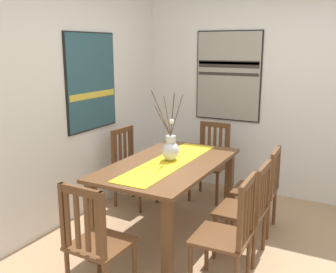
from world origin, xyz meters
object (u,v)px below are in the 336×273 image
object	(u,v)px
chair_1	(261,187)
chair_2	(229,233)
dining_table	(169,174)
chair_5	(132,166)
painting_on_side_wall	(228,76)
chair_4	(211,160)
centerpiece_vase	(171,149)
chair_0	(248,208)
chair_3	(95,241)
painting_on_back_wall	(91,82)

from	to	relation	value
chair_1	chair_2	size ratio (longest dim) A/B	0.94
dining_table	chair_5	size ratio (longest dim) A/B	1.74
chair_5	painting_on_side_wall	size ratio (longest dim) A/B	0.81
painting_on_side_wall	dining_table	bearing A→B (deg)	179.77
chair_4	chair_2	bearing A→B (deg)	-154.06
centerpiece_vase	chair_2	size ratio (longest dim) A/B	0.74
chair_0	chair_5	bearing A→B (deg)	71.25
centerpiece_vase	painting_on_side_wall	distance (m)	1.69
chair_0	chair_2	size ratio (longest dim) A/B	0.95
chair_1	chair_2	xyz separation A→B (m)	(-1.13, -0.05, 0.01)
painting_on_side_wall	chair_5	bearing A→B (deg)	144.06
chair_3	chair_1	bearing A→B (deg)	-24.32
centerpiece_vase	chair_2	world-z (taller)	centerpiece_vase
chair_4	centerpiece_vase	bearing A→B (deg)	-179.00
painting_on_back_wall	painting_on_side_wall	distance (m)	1.78
painting_on_side_wall	chair_1	bearing A→B (deg)	-144.28
chair_1	chair_3	world-z (taller)	chair_3
dining_table	centerpiece_vase	xyz separation A→B (m)	(0.05, 0.01, 0.25)
chair_0	chair_1	world-z (taller)	chair_0
centerpiece_vase	chair_3	distance (m)	1.27
chair_1	painting_on_back_wall	distance (m)	2.17
dining_table	chair_2	xyz separation A→B (m)	(-0.56, -0.82, -0.18)
dining_table	centerpiece_vase	world-z (taller)	centerpiece_vase
painting_on_back_wall	centerpiece_vase	bearing A→B (deg)	-100.49
centerpiece_vase	dining_table	bearing A→B (deg)	-170.62
centerpiece_vase	chair_0	distance (m)	0.92
centerpiece_vase	chair_5	distance (m)	1.01
centerpiece_vase	chair_1	xyz separation A→B (m)	(0.51, -0.78, -0.43)
chair_0	chair_2	world-z (taller)	chair_2
chair_1	painting_on_side_wall	bearing A→B (deg)	35.72
chair_0	chair_3	bearing A→B (deg)	144.79
dining_table	painting_on_side_wall	xyz separation A→B (m)	(1.63, -0.01, 0.85)
chair_5	chair_3	bearing A→B (deg)	-155.11
chair_2	painting_on_side_wall	bearing A→B (deg)	20.38
chair_4	chair_5	distance (m)	1.00
chair_1	chair_2	world-z (taller)	chair_2
centerpiece_vase	chair_5	xyz separation A→B (m)	(0.48, 0.78, -0.42)
centerpiece_vase	chair_5	bearing A→B (deg)	58.31
chair_2	painting_on_back_wall	bearing A→B (deg)	67.05
chair_4	chair_1	bearing A→B (deg)	-127.63
chair_1	painting_on_side_wall	distance (m)	1.67
chair_4	painting_on_side_wall	xyz separation A→B (m)	(0.45, -0.04, 1.02)
chair_2	chair_5	distance (m)	1.95
chair_0	chair_2	distance (m)	0.56
chair_2	chair_1	bearing A→B (deg)	2.61
chair_0	painting_on_side_wall	distance (m)	2.09
painting_on_back_wall	dining_table	bearing A→B (deg)	-103.08
centerpiece_vase	chair_0	size ratio (longest dim) A/B	0.79
chair_3	painting_on_back_wall	bearing A→B (deg)	38.41
centerpiece_vase	painting_on_back_wall	distance (m)	1.28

